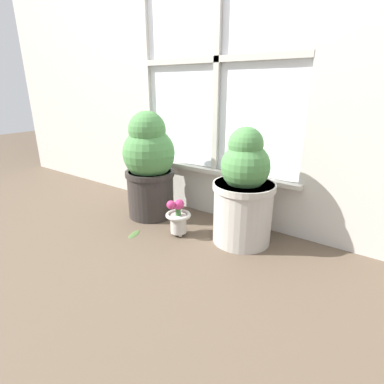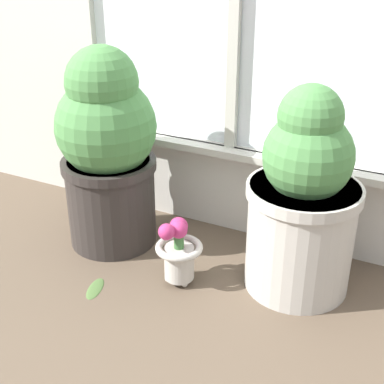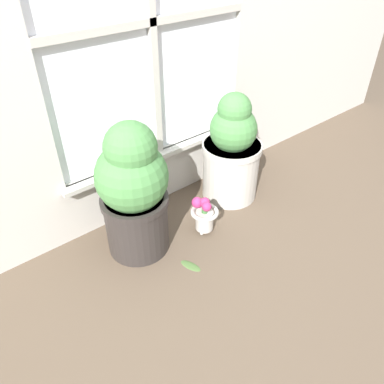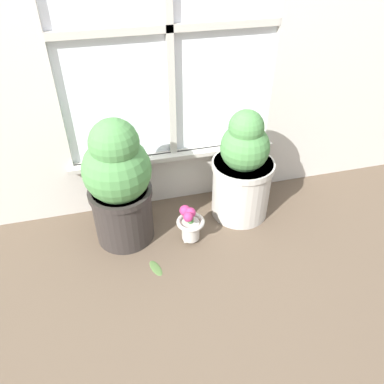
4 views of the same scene
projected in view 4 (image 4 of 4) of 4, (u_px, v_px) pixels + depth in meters
name	position (u px, v px, depth m)	size (l,w,h in m)	color
ground_plane	(197.00, 258.00, 1.88)	(10.00, 10.00, 0.00)	brown
potted_plant_left	(119.00, 183.00, 1.81)	(0.33, 0.33, 0.68)	#2D2826
potted_plant_right	(243.00, 170.00, 2.00)	(0.33, 0.33, 0.63)	#B7B2A8
flower_vase	(189.00, 224.00, 1.92)	(0.15, 0.15, 0.22)	#BCB7AD
fallen_leaf	(156.00, 268.00, 1.83)	(0.07, 0.12, 0.01)	#476633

